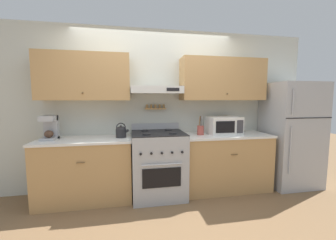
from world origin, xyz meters
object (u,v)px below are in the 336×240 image
(refrigerator, at_px, (291,134))
(tea_kettle, at_px, (121,131))
(coffee_maker, at_px, (50,127))
(utensil_crock, at_px, (200,130))
(stove_range, at_px, (158,164))
(microwave, at_px, (223,125))

(refrigerator, xyz_separation_m, tea_kettle, (-2.79, 0.06, 0.12))
(coffee_maker, bearing_deg, utensil_crock, -0.90)
(tea_kettle, relative_size, coffee_maker, 0.65)
(refrigerator, distance_m, coffee_maker, 3.75)
(utensil_crock, bearing_deg, coffee_maker, 179.10)
(stove_range, distance_m, coffee_maker, 1.61)
(stove_range, xyz_separation_m, utensil_crock, (0.68, 0.06, 0.49))
(stove_range, xyz_separation_m, refrigerator, (2.25, 0.00, 0.37))
(refrigerator, bearing_deg, coffee_maker, 178.62)
(stove_range, bearing_deg, refrigerator, 0.11)
(tea_kettle, distance_m, coffee_maker, 0.97)
(stove_range, distance_m, refrigerator, 2.28)
(coffee_maker, bearing_deg, tea_kettle, -2.05)
(stove_range, distance_m, utensil_crock, 0.84)
(tea_kettle, bearing_deg, refrigerator, -1.14)
(tea_kettle, relative_size, utensil_crock, 0.72)
(coffee_maker, bearing_deg, refrigerator, -1.38)
(stove_range, height_order, microwave, microwave)
(stove_range, height_order, coffee_maker, coffee_maker)
(tea_kettle, xyz_separation_m, utensil_crock, (1.21, 0.00, -0.01))
(coffee_maker, distance_m, microwave, 2.56)
(stove_range, relative_size, tea_kettle, 4.93)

